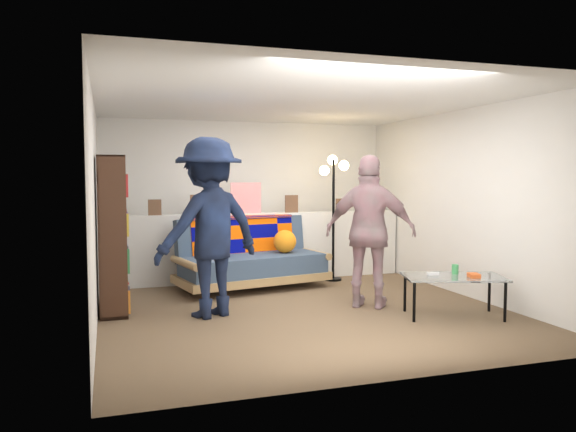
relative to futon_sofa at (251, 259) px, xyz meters
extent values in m
plane|color=brown|center=(0.25, -1.28, -0.41)|extent=(5.00, 5.00, 0.00)
cube|color=silver|center=(0.25, 1.22, 0.79)|extent=(4.50, 0.10, 2.40)
cube|color=silver|center=(-2.00, -1.28, 0.79)|extent=(0.10, 5.00, 2.40)
cube|color=silver|center=(2.50, -1.28, 0.79)|extent=(0.10, 5.00, 2.40)
cube|color=white|center=(0.25, -1.28, 1.99)|extent=(4.50, 5.00, 0.10)
cube|color=silver|center=(0.25, 0.52, 0.09)|extent=(4.45, 0.15, 1.00)
cube|color=brown|center=(-1.25, 0.50, 0.70)|extent=(0.18, 0.02, 0.22)
cube|color=brown|center=(-0.65, 0.50, 0.73)|extent=(0.22, 0.02, 0.28)
cube|color=white|center=(0.05, 0.50, 0.82)|extent=(0.45, 0.02, 0.45)
cube|color=brown|center=(0.75, 0.50, 0.72)|extent=(0.20, 0.02, 0.26)
cube|color=brown|center=(1.55, 0.50, 0.69)|extent=(0.16, 0.02, 0.20)
cube|color=#A48050|center=(0.00, -0.07, -0.25)|extent=(2.17, 1.29, 0.11)
cube|color=#364A61|center=(0.01, -0.12, -0.06)|extent=(2.03, 1.11, 0.26)
cube|color=#364A61|center=(-0.07, 0.27, 0.26)|extent=(1.94, 0.63, 0.61)
cylinder|color=#A48050|center=(-0.95, -0.26, 0.02)|extent=(0.27, 0.91, 0.10)
cylinder|color=#A48050|center=(0.94, 0.12, 0.02)|extent=(0.27, 0.91, 0.10)
cube|color=#050A79|center=(-0.06, 0.19, 0.26)|extent=(1.54, 0.41, 0.56)
cube|color=#050A79|center=(-0.08, 0.32, 0.56)|extent=(1.57, 0.57, 0.03)
sphere|color=orange|center=(0.48, -0.03, 0.22)|extent=(0.32, 0.32, 0.32)
cube|color=black|center=(-1.97, -0.84, 0.48)|extent=(0.02, 0.88, 1.77)
cube|color=black|center=(-1.83, -1.27, 0.48)|extent=(0.29, 0.02, 1.77)
cube|color=black|center=(-1.83, -0.41, 0.48)|extent=(0.29, 0.02, 1.77)
cube|color=black|center=(-1.83, -0.84, 1.35)|extent=(0.29, 0.88, 0.02)
cube|color=black|center=(-1.83, -0.84, -0.39)|extent=(0.29, 0.88, 0.04)
cube|color=black|center=(-1.83, -0.84, 0.06)|extent=(0.29, 0.84, 0.02)
cube|color=black|center=(-1.83, -0.84, 0.48)|extent=(0.29, 0.84, 0.02)
cube|color=black|center=(-1.83, -0.84, 0.89)|extent=(0.29, 0.84, 0.02)
cube|color=#CB4028|center=(-1.81, -0.84, -0.21)|extent=(0.22, 0.82, 0.29)
cube|color=#213E92|center=(-1.81, -0.84, 0.22)|extent=(0.22, 0.82, 0.27)
cube|color=gold|center=(-1.81, -0.84, 0.63)|extent=(0.22, 0.82, 0.29)
cube|color=#34914B|center=(-1.81, -0.84, 1.05)|extent=(0.22, 0.82, 0.27)
cylinder|color=black|center=(1.19, -2.31, -0.19)|extent=(0.04, 0.04, 0.43)
cylinder|color=black|center=(2.10, -2.61, -0.19)|extent=(0.04, 0.04, 0.43)
cylinder|color=black|center=(1.33, -1.87, -0.19)|extent=(0.04, 0.04, 0.43)
cylinder|color=black|center=(2.25, -2.16, -0.19)|extent=(0.04, 0.04, 0.43)
cube|color=silver|center=(1.72, -2.24, 0.03)|extent=(1.20, 0.89, 0.02)
cube|color=silver|center=(1.53, -2.12, 0.06)|extent=(0.14, 0.09, 0.03)
cube|color=orange|center=(1.88, -2.38, 0.06)|extent=(0.15, 0.18, 0.04)
cylinder|color=#45A65B|center=(1.81, -2.13, 0.10)|extent=(0.09, 0.09, 0.11)
cylinder|color=black|center=(1.29, 0.18, -0.39)|extent=(0.28, 0.28, 0.03)
cylinder|color=black|center=(1.29, 0.18, 0.49)|extent=(0.04, 0.04, 1.78)
sphere|color=#FFC672|center=(1.17, 0.24, 1.22)|extent=(0.15, 0.15, 0.15)
sphere|color=#FFC672|center=(1.44, 0.13, 1.29)|extent=(0.15, 0.15, 0.15)
sphere|color=#FFC672|center=(1.33, 0.30, 1.38)|extent=(0.15, 0.15, 0.15)
imported|color=black|center=(-0.82, -1.38, 0.57)|extent=(1.45, 1.16, 1.96)
imported|color=#C6808E|center=(1.04, -1.56, 0.49)|extent=(1.11, 0.96, 1.79)
camera|label=1|loc=(-1.88, -7.46, 1.13)|focal=35.00mm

